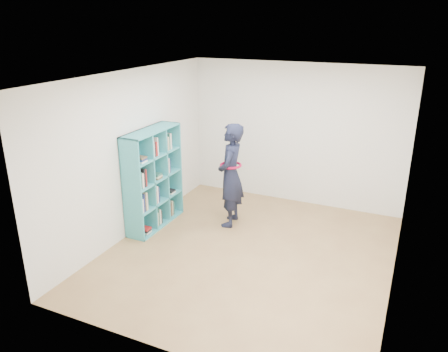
% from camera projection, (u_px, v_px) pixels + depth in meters
% --- Properties ---
extents(floor, '(4.50, 4.50, 0.00)m').
position_uv_depth(floor, '(249.00, 253.00, 6.51)').
color(floor, olive).
rests_on(floor, ground).
extents(ceiling, '(4.50, 4.50, 0.00)m').
position_uv_depth(ceiling, '(253.00, 76.00, 5.63)').
color(ceiling, white).
rests_on(ceiling, wall_back).
extents(wall_left, '(0.02, 4.50, 2.60)m').
position_uv_depth(wall_left, '(132.00, 154.00, 6.85)').
color(wall_left, silver).
rests_on(wall_left, floor).
extents(wall_right, '(0.02, 4.50, 2.60)m').
position_uv_depth(wall_right, '(405.00, 194.00, 5.29)').
color(wall_right, silver).
rests_on(wall_right, floor).
extents(wall_back, '(4.00, 0.02, 2.60)m').
position_uv_depth(wall_back, '(295.00, 135.00, 8.00)').
color(wall_back, silver).
rests_on(wall_back, floor).
extents(wall_front, '(4.00, 0.02, 2.60)m').
position_uv_depth(wall_front, '(165.00, 242.00, 4.15)').
color(wall_front, silver).
rests_on(wall_front, floor).
extents(bookshelf, '(0.36, 1.24, 1.65)m').
position_uv_depth(bookshelf, '(152.00, 180.00, 7.18)').
color(bookshelf, teal).
rests_on(bookshelf, floor).
extents(person, '(0.52, 0.70, 1.74)m').
position_uv_depth(person, '(231.00, 175.00, 7.18)').
color(person, black).
rests_on(person, floor).
extents(smartphone, '(0.04, 0.10, 0.13)m').
position_uv_depth(smartphone, '(223.00, 166.00, 7.27)').
color(smartphone, silver).
rests_on(smartphone, person).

